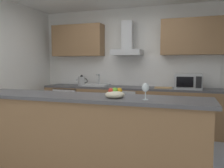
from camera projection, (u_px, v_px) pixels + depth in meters
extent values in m
cube|color=gray|center=(102.00, 158.00, 3.46)|extent=(5.21, 4.83, 0.02)
cube|color=white|center=(133.00, 68.00, 5.22)|extent=(5.21, 0.12, 2.60)
cube|color=white|center=(132.00, 71.00, 5.16)|extent=(3.58, 0.02, 0.66)
cube|color=olive|center=(128.00, 109.00, 4.93)|extent=(3.71, 0.60, 0.86)
cube|color=#4C4C51|center=(129.00, 88.00, 4.89)|extent=(3.71, 0.60, 0.04)
cube|color=olive|center=(83.00, 137.00, 2.87)|extent=(2.90, 0.52, 0.96)
cube|color=#4C4C51|center=(83.00, 97.00, 2.82)|extent=(3.00, 0.64, 0.04)
cube|color=olive|center=(78.00, 41.00, 5.33)|extent=(1.19, 0.32, 0.70)
cube|color=olive|center=(192.00, 37.00, 4.56)|extent=(1.19, 0.32, 0.70)
cube|color=slate|center=(126.00, 108.00, 4.93)|extent=(0.60, 0.56, 0.80)
cube|color=black|center=(122.00, 113.00, 4.66)|extent=(0.50, 0.02, 0.48)
cube|color=#B7BABC|center=(122.00, 93.00, 4.62)|extent=(0.54, 0.02, 0.09)
cylinder|color=#B7BABC|center=(121.00, 102.00, 4.61)|extent=(0.49, 0.02, 0.02)
cube|color=white|center=(71.00, 106.00, 5.34)|extent=(0.58, 0.56, 0.85)
cube|color=silver|center=(64.00, 108.00, 5.06)|extent=(0.55, 0.02, 0.80)
cylinder|color=#B7BABC|center=(73.00, 107.00, 4.97)|extent=(0.02, 0.02, 0.38)
cube|color=#B7BABC|center=(188.00, 81.00, 4.46)|extent=(0.50, 0.36, 0.30)
cube|color=black|center=(185.00, 82.00, 4.30)|extent=(0.30, 0.02, 0.19)
cube|color=black|center=(199.00, 82.00, 4.23)|extent=(0.10, 0.01, 0.21)
cube|color=silver|center=(97.00, 85.00, 5.09)|extent=(0.50, 0.40, 0.04)
cylinder|color=#B7BABC|center=(99.00, 80.00, 5.20)|extent=(0.03, 0.03, 0.26)
cylinder|color=#B7BABC|center=(98.00, 74.00, 5.12)|extent=(0.03, 0.16, 0.03)
cylinder|color=#B7BABC|center=(82.00, 81.00, 5.16)|extent=(0.15, 0.15, 0.20)
sphere|color=black|center=(82.00, 76.00, 5.15)|extent=(0.06, 0.06, 0.06)
cone|color=#B7BABC|center=(78.00, 79.00, 5.18)|extent=(0.09, 0.04, 0.07)
torus|color=black|center=(85.00, 81.00, 5.13)|extent=(0.11, 0.02, 0.11)
cube|color=#B7BABC|center=(127.00, 53.00, 4.92)|extent=(0.62, 0.45, 0.12)
cube|color=#B7BABC|center=(128.00, 36.00, 4.94)|extent=(0.22, 0.22, 0.60)
cylinder|color=silver|center=(145.00, 99.00, 2.48)|extent=(0.07, 0.07, 0.01)
cylinder|color=silver|center=(145.00, 95.00, 2.47)|extent=(0.01, 0.01, 0.09)
ellipsoid|color=silver|center=(145.00, 87.00, 2.47)|extent=(0.08, 0.08, 0.10)
ellipsoid|color=beige|center=(115.00, 95.00, 2.61)|extent=(0.22, 0.22, 0.09)
sphere|color=red|center=(111.00, 91.00, 2.60)|extent=(0.06, 0.06, 0.06)
sphere|color=orange|center=(119.00, 90.00, 2.62)|extent=(0.06, 0.06, 0.06)
sphere|color=#66B233|center=(115.00, 90.00, 2.61)|extent=(0.07, 0.07, 0.07)
cube|color=tan|center=(163.00, 88.00, 4.62)|extent=(0.35, 0.24, 0.02)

